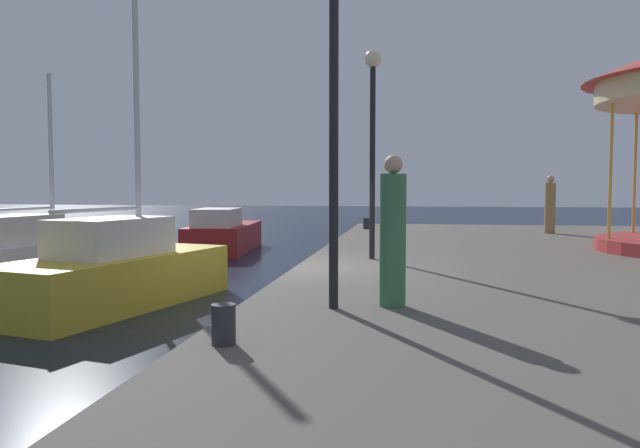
{
  "coord_description": "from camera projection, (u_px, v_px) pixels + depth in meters",
  "views": [
    {
      "loc": [
        2.28,
        -11.92,
        2.36
      ],
      "look_at": [
        0.03,
        2.84,
        1.44
      ],
      "focal_mm": 34.95,
      "sensor_mm": 36.0,
      "label": 1
    }
  ],
  "objects": [
    {
      "name": "sailboat_white",
      "position": [
        29.0,
        250.0,
        17.11
      ],
      "size": [
        2.9,
        5.49,
        5.56
      ],
      "color": "white",
      "rests_on": "ground"
    },
    {
      "name": "person_far_corner",
      "position": [
        550.0,
        206.0,
        20.45
      ],
      "size": [
        0.34,
        0.34,
        1.91
      ],
      "color": "#937A4C",
      "rests_on": "quay_dock"
    },
    {
      "name": "bollard_north",
      "position": [
        224.0,
        324.0,
        6.13
      ],
      "size": [
        0.24,
        0.24,
        0.4
      ],
      "primitive_type": "cylinder",
      "color": "#2D2D33",
      "rests_on": "quay_dock"
    },
    {
      "name": "ground_plane",
      "position": [
        297.0,
        306.0,
        12.25
      ],
      "size": [
        120.0,
        120.0,
        0.0
      ],
      "primitive_type": "plane",
      "color": "black"
    },
    {
      "name": "person_mid_promenade",
      "position": [
        393.0,
        236.0,
        8.03
      ],
      "size": [
        0.34,
        0.34,
        1.96
      ],
      "color": "#387247",
      "rests_on": "quay_dock"
    },
    {
      "name": "motorboat_red",
      "position": [
        223.0,
        234.0,
        22.42
      ],
      "size": [
        2.38,
        5.2,
        1.58
      ],
      "color": "maroon",
      "rests_on": "ground"
    },
    {
      "name": "sailboat_yellow",
      "position": [
        115.0,
        272.0,
        12.15
      ],
      "size": [
        3.16,
        5.46,
        6.69
      ],
      "color": "gold",
      "rests_on": "ground"
    },
    {
      "name": "lamp_post_mid_promenade",
      "position": [
        373.0,
        117.0,
        13.16
      ],
      "size": [
        0.36,
        0.36,
        4.41
      ],
      "color": "black",
      "rests_on": "quay_dock"
    },
    {
      "name": "bollard_south",
      "position": [
        367.0,
        223.0,
        22.54
      ],
      "size": [
        0.24,
        0.24,
        0.4
      ],
      "primitive_type": "cylinder",
      "color": "#2D2D33",
      "rests_on": "quay_dock"
    },
    {
      "name": "lamp_post_near_edge",
      "position": [
        334.0,
        77.0,
        7.77
      ],
      "size": [
        0.36,
        0.36,
        4.27
      ],
      "color": "black",
      "rests_on": "quay_dock"
    }
  ]
}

